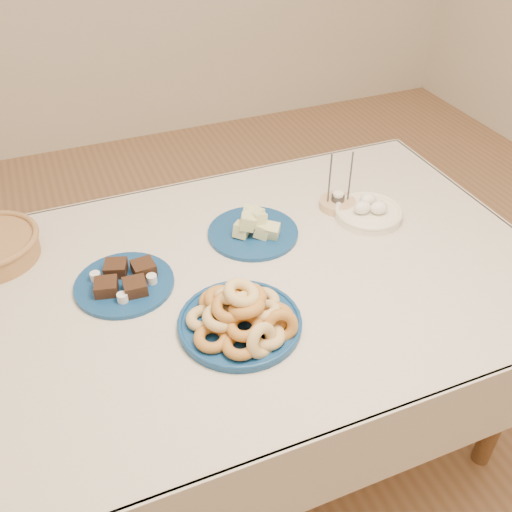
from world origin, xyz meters
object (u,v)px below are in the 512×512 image
(brownie_plate, at_px, (125,282))
(dining_table, at_px, (250,301))
(melon_plate, at_px, (254,228))
(candle_holder, at_px, (337,202))
(egg_bowl, at_px, (368,212))
(donut_platter, at_px, (242,317))

(brownie_plate, bearing_deg, dining_table, -13.39)
(dining_table, xyz_separation_m, melon_plate, (0.08, 0.17, 0.14))
(dining_table, bearing_deg, candle_holder, 27.85)
(brownie_plate, xyz_separation_m, candle_holder, (0.73, 0.13, 0.00))
(egg_bowl, bearing_deg, candle_holder, 124.20)
(melon_plate, height_order, candle_holder, candle_holder)
(brownie_plate, bearing_deg, donut_platter, -48.34)
(dining_table, relative_size, egg_bowl, 6.82)
(candle_holder, bearing_deg, melon_plate, -172.27)
(dining_table, height_order, egg_bowl, egg_bowl)
(melon_plate, xyz_separation_m, brownie_plate, (-0.41, -0.09, -0.01))
(dining_table, distance_m, melon_plate, 0.23)
(donut_platter, height_order, melon_plate, donut_platter)
(egg_bowl, bearing_deg, dining_table, -165.61)
(egg_bowl, bearing_deg, melon_plate, 172.64)
(egg_bowl, bearing_deg, donut_platter, -150.92)
(dining_table, bearing_deg, egg_bowl, 14.39)
(donut_platter, relative_size, melon_plate, 1.18)
(melon_plate, distance_m, egg_bowl, 0.38)
(melon_plate, height_order, brownie_plate, melon_plate)
(candle_holder, xyz_separation_m, egg_bowl, (0.06, -0.09, 0.00))
(melon_plate, bearing_deg, candle_holder, 7.73)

